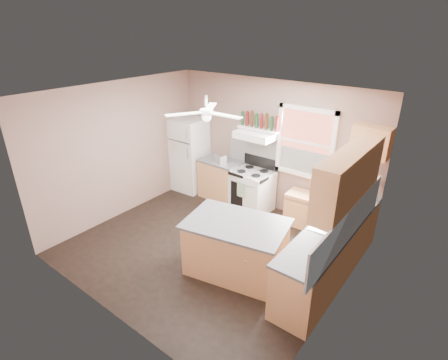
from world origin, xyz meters
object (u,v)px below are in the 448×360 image
Objects in this scene: toaster at (220,158)px; island at (236,248)px; cart at (304,209)px; stove at (252,190)px; refrigerator at (189,155)px.

toaster reaches higher than island.
cart is 0.46× the size of island.
island is (-0.22, -1.96, 0.10)m from cart.
cart is (1.95, 0.16, -0.66)m from toaster.
stove and island have the same top height.
stove is (1.74, 0.05, -0.42)m from refrigerator.
cart is at bearing 9.51° from stove.
cart is 1.98m from island.
toaster is (0.95, -0.03, 0.14)m from refrigerator.
stove is 2.11m from island.
refrigerator is 6.09× the size of toaster.
toaster is 0.42× the size of cart.
stove is at bearing 29.49° from toaster.
cart is at bearing -1.37° from refrigerator.
refrigerator is 1.98× the size of stove.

